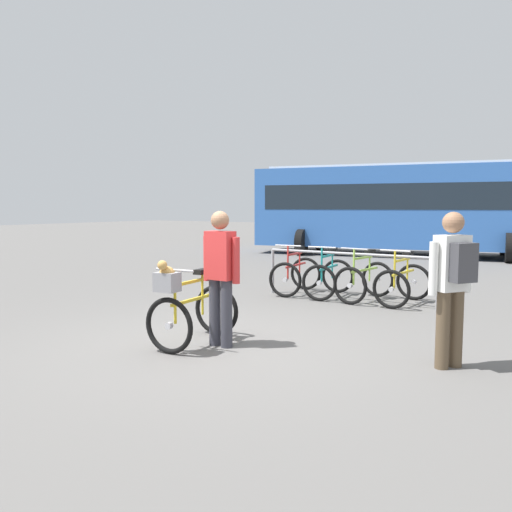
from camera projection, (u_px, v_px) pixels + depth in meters
name	position (u px, v px, depth m)	size (l,w,h in m)	color
ground_plane	(216.00, 344.00, 6.37)	(80.00, 80.00, 0.00)	#605E5B
bike_rack_rail	(348.00, 264.00, 9.25)	(3.21, 0.08, 0.88)	#99999E
racked_bike_red	(296.00, 275.00, 10.05)	(0.77, 1.14, 0.97)	black
racked_bike_teal	(329.00, 277.00, 9.68)	(0.76, 1.14, 0.97)	black
racked_bike_lime	(364.00, 280.00, 9.30)	(0.79, 1.16, 0.97)	black
racked_bike_yellow	(403.00, 283.00, 8.92)	(0.74, 1.16, 0.98)	black
featured_bicycle	(188.00, 307.00, 6.26)	(0.76, 1.23, 1.09)	black
person_with_featured_bike	(220.00, 272.00, 6.21)	(0.53, 0.22, 1.64)	#383842
pedestrian_with_backpack	(453.00, 280.00, 5.35)	(0.45, 0.48, 1.64)	brown
bus_distant	(403.00, 205.00, 17.68)	(10.29, 4.64, 3.08)	#3366B7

